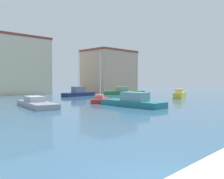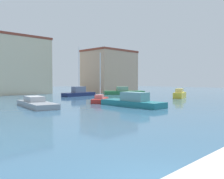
{
  "view_description": "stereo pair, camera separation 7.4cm",
  "coord_description": "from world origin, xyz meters",
  "px_view_note": "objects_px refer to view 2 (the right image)",
  "views": [
    {
      "loc": [
        -5.49,
        -3.33,
        2.9
      ],
      "look_at": [
        20.87,
        23.12,
        1.53
      ],
      "focal_mm": 38.97,
      "sensor_mm": 36.0,
      "label": 1
    },
    {
      "loc": [
        -5.44,
        -3.38,
        2.9
      ],
      "look_at": [
        20.87,
        23.12,
        1.53
      ],
      "focal_mm": 38.97,
      "sensor_mm": 36.0,
      "label": 2
    }
  ],
  "objects_px": {
    "motorboat_green_near_pier": "(124,92)",
    "motorboat_yellow_outer_mooring": "(180,94)",
    "sailboat_red_far_right": "(100,99)",
    "motorboat_teal_center_channel": "(133,101)",
    "sailboat_navy_far_left": "(79,93)",
    "motorboat_grey_distant_north": "(36,103)"
  },
  "relations": [
    {
      "from": "sailboat_red_far_right",
      "to": "sailboat_navy_far_left",
      "type": "bearing_deg",
      "value": 65.13
    },
    {
      "from": "motorboat_yellow_outer_mooring",
      "to": "sailboat_navy_far_left",
      "type": "xyz_separation_m",
      "value": [
        -8.93,
        15.83,
        0.05
      ]
    },
    {
      "from": "motorboat_teal_center_channel",
      "to": "sailboat_red_far_right",
      "type": "bearing_deg",
      "value": 81.52
    },
    {
      "from": "motorboat_grey_distant_north",
      "to": "motorboat_teal_center_channel",
      "type": "bearing_deg",
      "value": -42.19
    },
    {
      "from": "sailboat_red_far_right",
      "to": "motorboat_teal_center_channel",
      "type": "height_order",
      "value": "sailboat_red_far_right"
    },
    {
      "from": "motorboat_yellow_outer_mooring",
      "to": "motorboat_teal_center_channel",
      "type": "bearing_deg",
      "value": -169.29
    },
    {
      "from": "motorboat_green_near_pier",
      "to": "motorboat_yellow_outer_mooring",
      "type": "height_order",
      "value": "motorboat_green_near_pier"
    },
    {
      "from": "sailboat_red_far_right",
      "to": "motorboat_green_near_pier",
      "type": "height_order",
      "value": "sailboat_red_far_right"
    },
    {
      "from": "sailboat_red_far_right",
      "to": "motorboat_green_near_pier",
      "type": "distance_m",
      "value": 18.94
    },
    {
      "from": "sailboat_navy_far_left",
      "to": "motorboat_green_near_pier",
      "type": "bearing_deg",
      "value": -10.7
    },
    {
      "from": "sailboat_navy_far_left",
      "to": "motorboat_teal_center_channel",
      "type": "xyz_separation_m",
      "value": [
        -6.63,
        -18.77,
        -0.1
      ]
    },
    {
      "from": "motorboat_green_near_pier",
      "to": "motorboat_grey_distant_north",
      "type": "relative_size",
      "value": 0.99
    },
    {
      "from": "motorboat_yellow_outer_mooring",
      "to": "motorboat_grey_distant_north",
      "type": "bearing_deg",
      "value": 169.65
    },
    {
      "from": "sailboat_red_far_right",
      "to": "motorboat_grey_distant_north",
      "type": "bearing_deg",
      "value": 175.76
    },
    {
      "from": "motorboat_yellow_outer_mooring",
      "to": "motorboat_grey_distant_north",
      "type": "relative_size",
      "value": 0.57
    },
    {
      "from": "sailboat_navy_far_left",
      "to": "motorboat_teal_center_channel",
      "type": "distance_m",
      "value": 19.91
    },
    {
      "from": "motorboat_green_near_pier",
      "to": "motorboat_teal_center_channel",
      "type": "distance_m",
      "value": 23.85
    },
    {
      "from": "sailboat_red_far_right",
      "to": "sailboat_navy_far_left",
      "type": "distance_m",
      "value": 13.44
    },
    {
      "from": "motorboat_green_near_pier",
      "to": "motorboat_grey_distant_north",
      "type": "distance_m",
      "value": 26.68
    },
    {
      "from": "motorboat_green_near_pier",
      "to": "sailboat_navy_far_left",
      "type": "xyz_separation_m",
      "value": [
        -10.27,
        1.94,
        0.13
      ]
    },
    {
      "from": "sailboat_navy_far_left",
      "to": "sailboat_red_far_right",
      "type": "bearing_deg",
      "value": -114.87
    },
    {
      "from": "sailboat_navy_far_left",
      "to": "motorboat_yellow_outer_mooring",
      "type": "bearing_deg",
      "value": -60.56
    }
  ]
}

